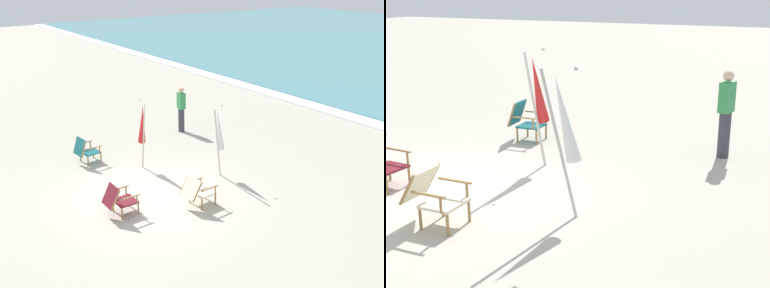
# 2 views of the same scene
# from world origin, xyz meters

# --- Properties ---
(ground_plane) EXTENTS (80.00, 80.00, 0.00)m
(ground_plane) POSITION_xyz_m (0.00, 0.00, 0.00)
(ground_plane) COLOR #B7AF9E
(beach_chair_front_left) EXTENTS (0.65, 0.73, 0.82)m
(beach_chair_front_left) POSITION_xyz_m (-2.94, -0.50, 0.43)
(beach_chair_front_left) COLOR #196066
(beach_chair_front_left) RESTS_ON ground
(beach_chair_back_left) EXTENTS (0.63, 0.81, 0.77)m
(beach_chair_back_left) POSITION_xyz_m (1.12, 0.68, 0.42)
(beach_chair_back_left) COLOR beige
(beach_chair_back_left) RESTS_ON ground
(umbrella_furled_white) EXTENTS (0.40, 0.56, 2.08)m
(umbrella_furled_white) POSITION_xyz_m (0.12, 2.13, 1.36)
(umbrella_furled_white) COLOR #B7B2A8
(umbrella_furled_white) RESTS_ON ground
(umbrella_furled_red) EXTENTS (0.57, 0.31, 2.08)m
(umbrella_furled_red) POSITION_xyz_m (-1.54, 0.69, 1.36)
(umbrella_furled_red) COLOR #B7B2A8
(umbrella_furled_red) RESTS_ON ground
(person_near_chairs) EXTENTS (0.37, 0.25, 1.63)m
(person_near_chairs) POSITION_xyz_m (-3.64, 3.42, 0.84)
(person_near_chairs) COLOR #383842
(person_near_chairs) RESTS_ON ground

